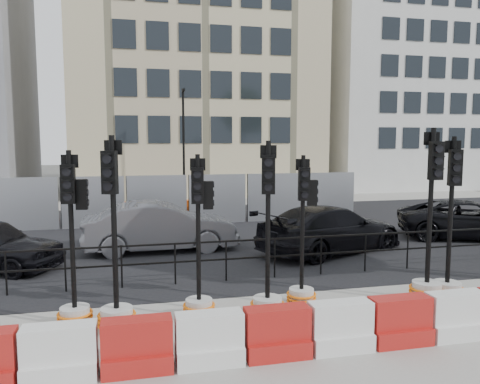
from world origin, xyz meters
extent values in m
plane|color=#51514C|center=(0.00, 0.00, 0.00)|extent=(120.00, 120.00, 0.00)
cube|color=gray|center=(0.00, -3.00, 0.01)|extent=(40.00, 6.00, 0.02)
cube|color=black|center=(0.00, 7.00, 0.01)|extent=(40.00, 14.00, 0.03)
cube|color=gray|center=(0.00, 16.00, 0.01)|extent=(40.00, 4.00, 0.02)
cube|color=beige|center=(2.00, 22.00, 9.00)|extent=(15.00, 10.00, 18.00)
cube|color=silver|center=(17.00, 22.00, 8.00)|extent=(12.00, 9.00, 16.00)
cylinder|color=black|center=(-4.80, 1.20, 0.50)|extent=(0.04, 0.04, 1.00)
cylinder|color=black|center=(-3.60, 1.20, 0.50)|extent=(0.04, 0.04, 1.00)
cylinder|color=black|center=(-2.40, 1.20, 0.50)|extent=(0.04, 0.04, 1.00)
cylinder|color=black|center=(-1.20, 1.20, 0.50)|extent=(0.04, 0.04, 1.00)
cylinder|color=black|center=(0.00, 1.20, 0.50)|extent=(0.04, 0.04, 1.00)
cylinder|color=black|center=(1.20, 1.20, 0.50)|extent=(0.04, 0.04, 1.00)
cylinder|color=black|center=(2.40, 1.20, 0.50)|extent=(0.04, 0.04, 1.00)
cylinder|color=black|center=(3.60, 1.20, 0.50)|extent=(0.04, 0.04, 1.00)
cylinder|color=black|center=(4.80, 1.20, 0.50)|extent=(0.04, 0.04, 1.00)
cylinder|color=black|center=(6.00, 1.20, 0.50)|extent=(0.04, 0.04, 1.00)
cube|color=black|center=(0.00, 1.20, 0.98)|extent=(18.00, 0.04, 0.04)
cube|color=black|center=(0.00, 1.20, 0.55)|extent=(18.00, 0.04, 0.04)
cube|color=#97989F|center=(-6.00, 9.00, 1.00)|extent=(2.30, 0.05, 2.00)
cube|color=#97989F|center=(-3.60, 9.00, 1.00)|extent=(2.30, 0.05, 2.00)
cylinder|color=black|center=(-4.75, 9.00, 1.00)|extent=(0.05, 0.05, 2.00)
cube|color=#97989F|center=(-1.20, 9.00, 1.00)|extent=(2.30, 0.05, 2.00)
cylinder|color=black|center=(-2.35, 9.00, 1.00)|extent=(0.05, 0.05, 2.00)
cube|color=#97989F|center=(1.20, 9.00, 1.00)|extent=(2.30, 0.05, 2.00)
cylinder|color=black|center=(0.05, 9.00, 1.00)|extent=(0.05, 0.05, 2.00)
cube|color=#97989F|center=(3.60, 9.00, 1.00)|extent=(2.30, 0.05, 2.00)
cylinder|color=black|center=(2.45, 9.00, 1.00)|extent=(0.05, 0.05, 2.00)
cube|color=#97989F|center=(6.00, 9.00, 1.00)|extent=(2.30, 0.05, 2.00)
cylinder|color=black|center=(4.85, 9.00, 1.00)|extent=(0.05, 0.05, 2.00)
cube|color=orange|center=(-4.00, 10.50, 0.40)|extent=(1.00, 0.40, 0.80)
cube|color=orange|center=(-2.00, 10.50, 0.40)|extent=(1.00, 0.40, 0.80)
cube|color=orange|center=(0.00, 10.50, 0.40)|extent=(1.00, 0.40, 0.80)
cube|color=orange|center=(2.00, 10.50, 0.40)|extent=(1.00, 0.40, 0.80)
cylinder|color=black|center=(0.50, 15.00, 3.00)|extent=(0.12, 0.12, 6.00)
cube|color=black|center=(0.50, 14.75, 5.90)|extent=(0.12, 0.50, 0.12)
cube|color=white|center=(-3.15, -2.80, 0.15)|extent=(1.00, 0.50, 0.30)
cube|color=white|center=(-3.15, -2.80, 0.55)|extent=(1.00, 0.35, 0.50)
cube|color=red|center=(-2.10, -2.80, 0.15)|extent=(1.00, 0.50, 0.30)
cube|color=red|center=(-2.10, -2.80, 0.55)|extent=(1.00, 0.35, 0.50)
cube|color=white|center=(-1.05, -2.80, 0.15)|extent=(1.00, 0.50, 0.30)
cube|color=white|center=(-1.05, -2.80, 0.55)|extent=(1.00, 0.35, 0.50)
cube|color=red|center=(0.00, -2.80, 0.15)|extent=(1.00, 0.50, 0.30)
cube|color=red|center=(0.00, -2.80, 0.55)|extent=(1.00, 0.35, 0.50)
cube|color=white|center=(1.05, -2.80, 0.15)|extent=(1.00, 0.50, 0.30)
cube|color=white|center=(1.05, -2.80, 0.55)|extent=(1.00, 0.35, 0.50)
cube|color=red|center=(2.10, -2.80, 0.15)|extent=(1.00, 0.50, 0.30)
cube|color=red|center=(2.10, -2.80, 0.55)|extent=(1.00, 0.35, 0.50)
cube|color=white|center=(3.15, -2.80, 0.15)|extent=(1.00, 0.50, 0.30)
cube|color=white|center=(3.15, -2.80, 0.55)|extent=(1.00, 0.35, 0.50)
cylinder|color=silver|center=(-3.17, -0.89, 0.19)|extent=(0.52, 0.52, 0.38)
torus|color=orange|center=(-3.17, -0.89, 0.12)|extent=(0.63, 0.63, 0.05)
torus|color=orange|center=(-3.17, -0.89, 0.19)|extent=(0.63, 0.63, 0.05)
torus|color=orange|center=(-3.17, -0.89, 0.27)|extent=(0.63, 0.63, 0.05)
cylinder|color=black|center=(-3.17, -0.89, 1.73)|extent=(0.09, 0.09, 2.88)
cube|color=black|center=(-3.18, -1.01, 2.60)|extent=(0.24, 0.16, 0.67)
cylinder|color=black|center=(-3.19, -1.08, 2.38)|extent=(0.15, 0.06, 0.14)
cylinder|color=black|center=(-3.19, -1.08, 2.60)|extent=(0.15, 0.06, 0.14)
cylinder|color=black|center=(-3.19, -1.08, 2.81)|extent=(0.15, 0.06, 0.14)
cube|color=black|center=(-3.17, -0.83, 2.98)|extent=(0.29, 0.06, 0.23)
cube|color=black|center=(-2.98, -0.91, 2.40)|extent=(0.20, 0.14, 0.53)
cylinder|color=silver|center=(-2.44, -1.19, 0.21)|extent=(0.56, 0.56, 0.42)
torus|color=orange|center=(-2.44, -1.19, 0.12)|extent=(0.68, 0.68, 0.05)
torus|color=orange|center=(-2.44, -1.19, 0.21)|extent=(0.68, 0.68, 0.05)
torus|color=orange|center=(-2.44, -1.19, 0.29)|extent=(0.68, 0.68, 0.05)
cylinder|color=black|center=(-2.44, -1.19, 1.87)|extent=(0.09, 0.09, 3.12)
cube|color=black|center=(-2.48, -1.30, 2.81)|extent=(0.28, 0.22, 0.73)
cylinder|color=black|center=(-2.51, -1.38, 2.58)|extent=(0.16, 0.10, 0.16)
cylinder|color=black|center=(-2.51, -1.38, 2.81)|extent=(0.16, 0.10, 0.16)
cylinder|color=black|center=(-2.51, -1.38, 3.03)|extent=(0.16, 0.10, 0.16)
cube|color=black|center=(-2.42, -1.13, 3.22)|extent=(0.30, 0.14, 0.25)
cylinder|color=silver|center=(-0.95, -0.95, 0.19)|extent=(0.51, 0.51, 0.37)
torus|color=orange|center=(-0.95, -0.95, 0.11)|extent=(0.61, 0.61, 0.05)
torus|color=orange|center=(-0.95, -0.95, 0.19)|extent=(0.61, 0.61, 0.05)
torus|color=orange|center=(-0.95, -0.95, 0.26)|extent=(0.61, 0.61, 0.05)
cylinder|color=black|center=(-0.95, -0.95, 1.69)|extent=(0.08, 0.08, 2.81)
cube|color=black|center=(-0.97, -1.06, 2.53)|extent=(0.24, 0.17, 0.66)
cylinder|color=black|center=(-0.98, -1.13, 2.32)|extent=(0.15, 0.07, 0.14)
cylinder|color=black|center=(-0.98, -1.13, 2.53)|extent=(0.15, 0.07, 0.14)
cylinder|color=black|center=(-0.98, -1.13, 2.73)|extent=(0.15, 0.07, 0.14)
cube|color=black|center=(-0.94, -0.89, 2.90)|extent=(0.28, 0.08, 0.22)
cube|color=black|center=(-0.76, -0.98, 2.34)|extent=(0.21, 0.15, 0.52)
cylinder|color=silver|center=(0.31, -1.22, 0.20)|extent=(0.55, 0.55, 0.40)
torus|color=orange|center=(0.31, -1.22, 0.12)|extent=(0.66, 0.66, 0.05)
torus|color=orange|center=(0.31, -1.22, 0.20)|extent=(0.66, 0.66, 0.05)
torus|color=orange|center=(0.31, -1.22, 0.28)|extent=(0.66, 0.66, 0.05)
cylinder|color=black|center=(0.31, -1.22, 1.82)|extent=(0.09, 0.09, 3.03)
cube|color=black|center=(0.28, -1.34, 2.73)|extent=(0.27, 0.20, 0.71)
cylinder|color=black|center=(0.26, -1.41, 2.51)|extent=(0.16, 0.09, 0.15)
cylinder|color=black|center=(0.26, -1.41, 2.73)|extent=(0.16, 0.09, 0.15)
cylinder|color=black|center=(0.26, -1.41, 2.95)|extent=(0.16, 0.09, 0.15)
cube|color=black|center=(0.33, -1.16, 3.13)|extent=(0.30, 0.11, 0.24)
cylinder|color=silver|center=(1.16, -0.77, 0.19)|extent=(0.50, 0.50, 0.37)
torus|color=orange|center=(1.16, -0.77, 0.11)|extent=(0.60, 0.60, 0.05)
torus|color=orange|center=(1.16, -0.77, 0.19)|extent=(0.60, 0.60, 0.05)
torus|color=orange|center=(1.16, -0.77, 0.26)|extent=(0.60, 0.60, 0.05)
cylinder|color=black|center=(1.16, -0.77, 1.67)|extent=(0.08, 0.08, 2.78)
cube|color=black|center=(1.14, -0.88, 2.50)|extent=(0.24, 0.17, 0.65)
cylinder|color=black|center=(1.12, -0.95, 2.29)|extent=(0.14, 0.07, 0.14)
cylinder|color=black|center=(1.12, -0.95, 2.50)|extent=(0.14, 0.07, 0.14)
cylinder|color=black|center=(1.12, -0.95, 2.70)|extent=(0.14, 0.07, 0.14)
cube|color=black|center=(1.16, -0.71, 2.87)|extent=(0.28, 0.07, 0.22)
cube|color=black|center=(1.34, -0.80, 2.31)|extent=(0.20, 0.15, 0.51)
cylinder|color=silver|center=(3.76, -1.13, 0.22)|extent=(0.59, 0.59, 0.44)
torus|color=orange|center=(3.76, -1.13, 0.13)|extent=(0.71, 0.71, 0.05)
torus|color=orange|center=(3.76, -1.13, 0.22)|extent=(0.71, 0.71, 0.05)
torus|color=orange|center=(3.76, -1.13, 0.31)|extent=(0.71, 0.71, 0.05)
cylinder|color=black|center=(3.76, -1.13, 1.96)|extent=(0.10, 0.10, 3.27)
cube|color=black|center=(3.75, -1.26, 2.94)|extent=(0.27, 0.18, 0.76)
cylinder|color=black|center=(3.74, -1.34, 2.70)|extent=(0.17, 0.07, 0.16)
cylinder|color=black|center=(3.74, -1.34, 2.94)|extent=(0.17, 0.07, 0.16)
cylinder|color=black|center=(3.74, -1.34, 3.18)|extent=(0.17, 0.07, 0.16)
cube|color=black|center=(3.77, -1.06, 3.38)|extent=(0.33, 0.06, 0.26)
cylinder|color=silver|center=(4.21, -1.17, 0.21)|extent=(0.56, 0.56, 0.41)
torus|color=orange|center=(4.21, -1.17, 0.12)|extent=(0.67, 0.67, 0.05)
torus|color=orange|center=(4.21, -1.17, 0.21)|extent=(0.67, 0.67, 0.05)
torus|color=orange|center=(4.21, -1.17, 0.29)|extent=(0.67, 0.67, 0.05)
cylinder|color=black|center=(4.21, -1.17, 1.87)|extent=(0.09, 0.09, 3.11)
cube|color=black|center=(4.18, -1.28, 2.80)|extent=(0.28, 0.22, 0.73)
cylinder|color=black|center=(4.15, -1.36, 2.57)|extent=(0.16, 0.10, 0.16)
cylinder|color=black|center=(4.15, -1.36, 2.80)|extent=(0.16, 0.10, 0.16)
cylinder|color=black|center=(4.15, -1.36, 3.03)|extent=(0.16, 0.10, 0.16)
cube|color=black|center=(4.23, -1.11, 3.21)|extent=(0.31, 0.13, 0.25)
imported|color=#57585D|center=(-1.33, 4.71, 0.75)|extent=(1.77, 4.62, 1.50)
imported|color=black|center=(3.64, 3.43, 0.71)|extent=(5.34, 6.23, 1.41)
imported|color=black|center=(9.13, 4.20, 0.65)|extent=(5.40, 6.19, 1.31)
camera|label=1|loc=(-2.10, -9.41, 3.33)|focal=35.00mm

